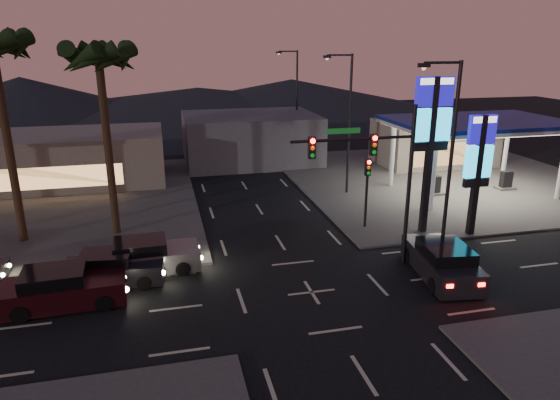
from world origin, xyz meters
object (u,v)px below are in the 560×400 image
object	(u,v)px
pylon_sign_short	(479,157)
car_lane_b_front	(147,257)
car_lane_a_front	(112,269)
gas_station	(478,125)
traffic_signal_mast	(377,165)
car_lane_a_mid	(62,289)
pylon_sign_tall	(432,125)
suv_station	(442,261)

from	to	relation	value
pylon_sign_short	car_lane_b_front	distance (m)	18.62
car_lane_a_front	gas_station	bearing A→B (deg)	19.74
traffic_signal_mast	car_lane_a_mid	distance (m)	15.08
pylon_sign_tall	suv_station	bearing A→B (deg)	-110.28
pylon_sign_short	car_lane_b_front	size ratio (longest dim) A/B	1.36
pylon_sign_tall	car_lane_a_mid	bearing A→B (deg)	-167.89
car_lane_a_mid	car_lane_b_front	distance (m)	4.32
pylon_sign_short	suv_station	bearing A→B (deg)	-135.43
car_lane_a_front	traffic_signal_mast	bearing A→B (deg)	-5.20
car_lane_a_front	suv_station	size ratio (longest dim) A/B	0.89
traffic_signal_mast	car_lane_a_front	xyz separation A→B (m)	(-12.49, 1.14, -4.52)
pylon_sign_tall	pylon_sign_short	xyz separation A→B (m)	(2.50, -1.00, -1.74)
traffic_signal_mast	car_lane_a_mid	bearing A→B (deg)	-177.64
pylon_sign_short	traffic_signal_mast	distance (m)	7.69
car_lane_b_front	pylon_sign_tall	bearing A→B (deg)	5.42
traffic_signal_mast	gas_station	bearing A→B (deg)	39.28
pylon_sign_tall	car_lane_b_front	world-z (taller)	pylon_sign_tall
pylon_sign_short	car_lane_a_front	bearing A→B (deg)	-176.01
car_lane_a_front	car_lane_a_mid	xyz separation A→B (m)	(-1.90, -1.73, 0.07)
pylon_sign_tall	pylon_sign_short	bearing A→B (deg)	-21.80
pylon_sign_tall	car_lane_b_front	bearing A→B (deg)	-174.58
car_lane_a_front	car_lane_a_mid	bearing A→B (deg)	-137.71
pylon_sign_short	car_lane_b_front	world-z (taller)	pylon_sign_short
car_lane_a_mid	car_lane_a_front	bearing A→B (deg)	42.29
car_lane_b_front	gas_station	bearing A→B (deg)	19.01
gas_station	traffic_signal_mast	size ratio (longest dim) A/B	1.53
gas_station	car_lane_b_front	bearing A→B (deg)	-160.99
pylon_sign_tall	pylon_sign_short	distance (m)	3.20
gas_station	pylon_sign_short	world-z (taller)	pylon_sign_short
car_lane_b_front	traffic_signal_mast	bearing A→B (deg)	-10.45
gas_station	suv_station	xyz separation A→B (m)	(-9.51, -11.95, -4.28)
car_lane_a_mid	car_lane_b_front	bearing A→B (deg)	37.25
car_lane_a_front	suv_station	distance (m)	15.53
pylon_sign_tall	traffic_signal_mast	xyz separation A→B (m)	(-4.74, -3.51, -1.17)
car_lane_b_front	car_lane_a_mid	bearing A→B (deg)	-142.75
pylon_sign_tall	traffic_signal_mast	world-z (taller)	pylon_sign_tall
traffic_signal_mast	suv_station	world-z (taller)	traffic_signal_mast
pylon_sign_tall	traffic_signal_mast	bearing A→B (deg)	-143.48
car_lane_a_front	car_lane_b_front	xyz separation A→B (m)	(1.54, 0.88, 0.05)
pylon_sign_short	car_lane_b_front	xyz separation A→B (m)	(-18.20, -0.49, -3.89)
pylon_sign_short	suv_station	size ratio (longest dim) A/B	1.29
gas_station	suv_station	distance (m)	15.86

